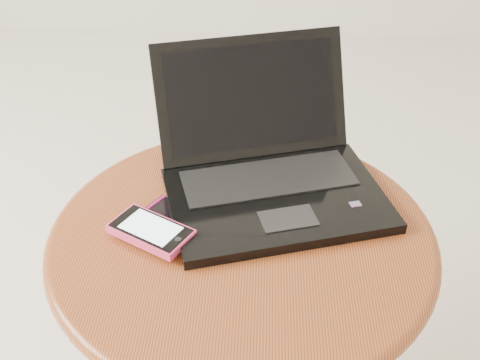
{
  "coord_description": "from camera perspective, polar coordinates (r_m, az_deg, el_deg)",
  "views": [
    {
      "loc": [
        0.08,
        -0.63,
        1.07
      ],
      "look_at": [
        0.05,
        0.13,
        0.53
      ],
      "focal_mm": 46.28,
      "sensor_mm": 36.0,
      "label": 1
    }
  ],
  "objects": [
    {
      "name": "phone_pink",
      "position": [
        0.92,
        -8.21,
        -4.67
      ],
      "size": [
        0.14,
        0.12,
        0.01
      ],
      "color": "#E63970",
      "rests_on": "phone_black"
    },
    {
      "name": "laptop",
      "position": [
        1.0,
        2.68,
        1.09
      ],
      "size": [
        0.41,
        0.4,
        0.21
      ],
      "color": "black",
      "rests_on": "table"
    },
    {
      "name": "table",
      "position": [
        1.0,
        0.18,
        -9.03
      ],
      "size": [
        0.59,
        0.59,
        0.47
      ],
      "color": "brown",
      "rests_on": "ground"
    },
    {
      "name": "phone_black",
      "position": [
        0.96,
        -5.96,
        -3.45
      ],
      "size": [
        0.12,
        0.1,
        0.01
      ],
      "color": "black",
      "rests_on": "table"
    }
  ]
}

